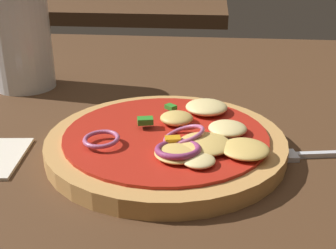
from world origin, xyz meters
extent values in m
cube|color=#4C301C|center=(0.00, 0.00, 0.02)|extent=(1.19, 1.09, 0.04)
cylinder|color=tan|center=(0.06, 0.01, 0.05)|extent=(0.23, 0.23, 0.02)
cylinder|color=red|center=(0.06, 0.01, 0.06)|extent=(0.20, 0.20, 0.00)
ellipsoid|color=#E5BC60|center=(0.07, -0.04, 0.06)|extent=(0.04, 0.04, 0.01)
ellipsoid|color=#E5BC60|center=(0.06, 0.03, 0.06)|extent=(0.03, 0.03, 0.01)
ellipsoid|color=#F4DB8E|center=(0.11, 0.01, 0.06)|extent=(0.04, 0.04, 0.01)
ellipsoid|color=#E5BC60|center=(0.13, -0.03, 0.06)|extent=(0.04, 0.04, 0.01)
ellipsoid|color=#F4DB8E|center=(0.09, -0.05, 0.06)|extent=(0.03, 0.03, 0.01)
ellipsoid|color=#F4DB8E|center=(0.09, 0.07, 0.06)|extent=(0.05, 0.05, 0.01)
ellipsoid|color=#E5BC60|center=(0.09, -0.02, 0.06)|extent=(0.05, 0.05, 0.01)
torus|color=#B25984|center=(0.07, -0.01, 0.06)|extent=(0.05, 0.05, 0.02)
torus|color=#B25984|center=(0.00, -0.03, 0.07)|extent=(0.05, 0.05, 0.01)
torus|color=#93386B|center=(0.07, -0.04, 0.07)|extent=(0.06, 0.06, 0.01)
cube|color=#2D8C28|center=(0.03, 0.02, 0.07)|extent=(0.02, 0.01, 0.01)
cube|color=orange|center=(0.07, -0.02, 0.07)|extent=(0.02, 0.01, 0.01)
cube|color=#2D8C28|center=(0.05, 0.06, 0.06)|extent=(0.01, 0.01, 0.00)
cube|color=silver|center=(0.17, 0.01, 0.04)|extent=(0.02, 0.02, 0.01)
cube|color=silver|center=(0.15, 0.01, 0.04)|extent=(0.03, 0.01, 0.00)
cube|color=silver|center=(0.15, 0.00, 0.04)|extent=(0.03, 0.01, 0.00)
cube|color=silver|center=(0.15, 0.00, 0.04)|extent=(0.03, 0.01, 0.00)
cube|color=silver|center=(0.15, -0.01, 0.04)|extent=(0.03, 0.01, 0.00)
cylinder|color=silver|center=(-0.16, 0.19, 0.11)|extent=(0.08, 0.08, 0.15)
cylinder|color=#C67214|center=(-0.16, 0.19, 0.09)|extent=(0.07, 0.07, 0.10)
cube|color=#4C301C|center=(-0.24, 1.17, 0.02)|extent=(0.74, 0.66, 0.04)
camera|label=1|loc=(0.10, -0.37, 0.23)|focal=46.00mm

